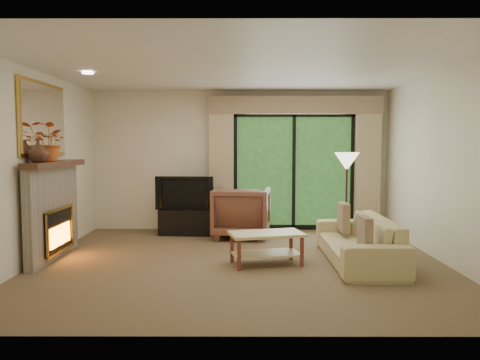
{
  "coord_description": "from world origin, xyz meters",
  "views": [
    {
      "loc": [
        0.02,
        -6.29,
        1.6
      ],
      "look_at": [
        0.0,
        0.3,
        1.1
      ],
      "focal_mm": 35.0,
      "sensor_mm": 36.0,
      "label": 1
    }
  ],
  "objects_px": {
    "armchair": "(242,212)",
    "sofa": "(358,240)",
    "coffee_table": "(266,248)",
    "media_console": "(186,222)"
  },
  "relations": [
    {
      "from": "armchair",
      "to": "sofa",
      "type": "relative_size",
      "value": 0.46
    },
    {
      "from": "media_console",
      "to": "sofa",
      "type": "distance_m",
      "value": 3.25
    },
    {
      "from": "media_console",
      "to": "armchair",
      "type": "relative_size",
      "value": 0.95
    },
    {
      "from": "media_console",
      "to": "armchair",
      "type": "height_order",
      "value": "armchair"
    },
    {
      "from": "sofa",
      "to": "coffee_table",
      "type": "height_order",
      "value": "sofa"
    },
    {
      "from": "media_console",
      "to": "armchair",
      "type": "xyz_separation_m",
      "value": [
        1.0,
        -0.25,
        0.21
      ]
    },
    {
      "from": "armchair",
      "to": "sofa",
      "type": "xyz_separation_m",
      "value": [
        1.58,
        -1.71,
        -0.13
      ]
    },
    {
      "from": "armchair",
      "to": "coffee_table",
      "type": "xyz_separation_m",
      "value": [
        0.33,
        -1.84,
        -0.22
      ]
    },
    {
      "from": "media_console",
      "to": "sofa",
      "type": "height_order",
      "value": "sofa"
    },
    {
      "from": "armchair",
      "to": "coffee_table",
      "type": "relative_size",
      "value": 1.0
    }
  ]
}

